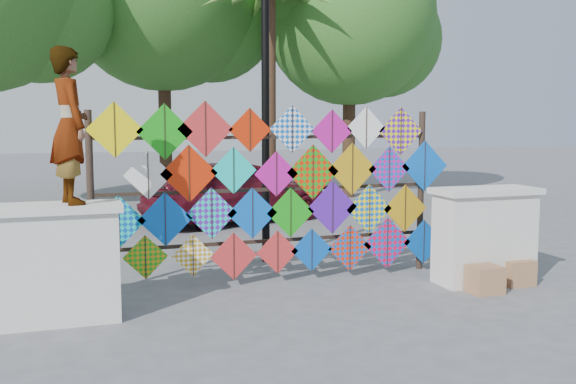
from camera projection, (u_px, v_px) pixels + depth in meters
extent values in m
plane|color=slate|center=(289.00, 296.00, 7.98)|extent=(80.00, 80.00, 0.00)
cube|color=silver|center=(56.00, 267.00, 6.88)|extent=(1.30, 0.55, 1.20)
cube|color=silver|center=(54.00, 208.00, 6.81)|extent=(1.40, 0.65, 0.08)
cube|color=silver|center=(484.00, 238.00, 8.58)|extent=(1.30, 0.55, 1.20)
cube|color=silver|center=(486.00, 191.00, 8.51)|extent=(1.40, 0.65, 0.08)
cylinder|color=black|center=(91.00, 204.00, 7.88)|extent=(0.09, 0.09, 2.30)
cylinder|color=black|center=(421.00, 191.00, 9.33)|extent=(0.09, 0.09, 2.30)
cube|color=black|center=(270.00, 241.00, 8.67)|extent=(4.60, 0.04, 0.04)
cube|color=black|center=(270.00, 189.00, 8.60)|extent=(4.60, 0.04, 0.04)
cube|color=black|center=(269.00, 137.00, 8.52)|extent=(4.60, 0.04, 0.04)
cube|color=#FCE90A|center=(115.00, 130.00, 7.82)|extent=(0.69, 0.01, 0.69)
cube|color=black|center=(115.00, 130.00, 7.81)|extent=(0.01, 0.01, 0.68)
cube|color=#15A113|center=(165.00, 132.00, 8.02)|extent=(0.71, 0.01, 0.71)
cube|color=black|center=(165.00, 132.00, 8.01)|extent=(0.01, 0.01, 0.70)
cube|color=red|center=(205.00, 129.00, 8.18)|extent=(0.72, 0.01, 0.72)
cube|color=black|center=(206.00, 129.00, 8.17)|extent=(0.01, 0.01, 0.71)
cube|color=red|center=(250.00, 130.00, 8.36)|extent=(0.58, 0.01, 0.58)
cube|color=black|center=(250.00, 130.00, 8.35)|extent=(0.01, 0.01, 0.57)
cube|color=blue|center=(292.00, 129.00, 8.55)|extent=(0.63, 0.01, 0.63)
cube|color=black|center=(292.00, 129.00, 8.54)|extent=(0.01, 0.01, 0.62)
cube|color=#C61292|center=(332.00, 131.00, 8.73)|extent=(0.60, 0.01, 0.60)
cube|color=black|center=(332.00, 131.00, 8.72)|extent=(0.01, 0.01, 0.59)
cube|color=white|center=(366.00, 128.00, 8.89)|extent=(0.58, 0.01, 0.58)
cube|color=black|center=(367.00, 128.00, 8.88)|extent=(0.01, 0.01, 0.57)
cube|color=#FCE90A|center=(401.00, 131.00, 9.06)|extent=(0.68, 0.01, 0.68)
cube|color=black|center=(401.00, 131.00, 9.05)|extent=(0.01, 0.01, 0.67)
cube|color=white|center=(148.00, 175.00, 7.97)|extent=(0.61, 0.01, 0.61)
cube|color=black|center=(148.00, 175.00, 7.96)|extent=(0.01, 0.01, 0.60)
cube|color=red|center=(189.00, 174.00, 8.13)|extent=(0.74, 0.01, 0.74)
cube|color=black|center=(189.00, 174.00, 8.12)|extent=(0.01, 0.01, 0.73)
cube|color=#0DDCCC|center=(234.00, 170.00, 8.31)|extent=(0.61, 0.01, 0.61)
cube|color=black|center=(234.00, 170.00, 8.30)|extent=(0.01, 0.01, 0.60)
cube|color=#C61292|center=(276.00, 174.00, 8.50)|extent=(0.60, 0.01, 0.60)
cube|color=black|center=(277.00, 174.00, 8.49)|extent=(0.01, 0.01, 0.59)
cube|color=red|center=(313.00, 172.00, 8.66)|extent=(0.75, 0.01, 0.75)
cube|color=black|center=(313.00, 172.00, 8.65)|extent=(0.01, 0.01, 0.73)
cube|color=#C59111|center=(352.00, 169.00, 8.84)|extent=(0.73, 0.01, 0.73)
cube|color=black|center=(353.00, 169.00, 8.83)|extent=(0.01, 0.01, 0.71)
cube|color=#C61292|center=(389.00, 169.00, 9.02)|extent=(0.65, 0.01, 0.65)
cube|color=black|center=(389.00, 169.00, 9.01)|extent=(0.01, 0.01, 0.63)
cube|color=blue|center=(425.00, 166.00, 9.20)|extent=(0.73, 0.01, 0.73)
cube|color=black|center=(425.00, 166.00, 9.18)|extent=(0.01, 0.01, 0.72)
cube|color=#084FBC|center=(119.00, 222.00, 7.88)|extent=(0.66, 0.01, 0.66)
cube|color=black|center=(119.00, 222.00, 7.86)|extent=(0.01, 0.01, 0.65)
cube|color=blue|center=(165.00, 219.00, 8.05)|extent=(0.69, 0.01, 0.69)
cube|color=black|center=(165.00, 219.00, 8.04)|extent=(0.01, 0.01, 0.68)
cube|color=#5117B1|center=(212.00, 213.00, 8.24)|extent=(0.67, 0.01, 0.67)
cube|color=black|center=(212.00, 214.00, 8.22)|extent=(0.01, 0.01, 0.66)
cube|color=blue|center=(252.00, 213.00, 8.41)|extent=(0.68, 0.01, 0.68)
cube|color=black|center=(253.00, 214.00, 8.40)|extent=(0.01, 0.01, 0.66)
cube|color=#15A113|center=(291.00, 213.00, 8.58)|extent=(0.67, 0.01, 0.67)
cube|color=black|center=(291.00, 213.00, 8.57)|extent=(0.01, 0.01, 0.66)
cube|color=#5117B1|center=(333.00, 207.00, 8.76)|extent=(0.73, 0.01, 0.73)
cube|color=black|center=(333.00, 208.00, 8.75)|extent=(0.01, 0.01, 0.72)
cube|color=#FCE90A|center=(369.00, 209.00, 8.94)|extent=(0.70, 0.01, 0.70)
cube|color=black|center=(370.00, 209.00, 8.93)|extent=(0.01, 0.01, 0.68)
cube|color=#C59111|center=(405.00, 209.00, 9.12)|extent=(0.68, 0.01, 0.68)
cube|color=black|center=(405.00, 209.00, 9.11)|extent=(0.01, 0.01, 0.67)
cube|color=#15A113|center=(145.00, 257.00, 7.98)|extent=(0.56, 0.01, 0.56)
cube|color=black|center=(146.00, 257.00, 7.97)|extent=(0.01, 0.01, 0.55)
cube|color=white|center=(193.00, 255.00, 8.17)|extent=(0.54, 0.01, 0.54)
cube|color=black|center=(193.00, 255.00, 8.16)|extent=(0.01, 0.01, 0.53)
cube|color=red|center=(234.00, 256.00, 8.35)|extent=(0.63, 0.01, 0.63)
cube|color=black|center=(234.00, 256.00, 8.34)|extent=(0.01, 0.01, 0.62)
cube|color=red|center=(277.00, 252.00, 8.53)|extent=(0.58, 0.01, 0.58)
cube|color=black|center=(278.00, 252.00, 8.52)|extent=(0.01, 0.01, 0.57)
cube|color=#084FBC|center=(312.00, 250.00, 8.69)|extent=(0.59, 0.01, 0.59)
cube|color=black|center=(312.00, 250.00, 8.68)|extent=(0.01, 0.01, 0.58)
cube|color=#084FBC|center=(350.00, 248.00, 8.87)|extent=(0.65, 0.01, 0.65)
cube|color=black|center=(350.00, 248.00, 8.85)|extent=(0.01, 0.01, 0.64)
cube|color=#084FBC|center=(387.00, 243.00, 9.04)|extent=(0.73, 0.01, 0.73)
cube|color=black|center=(388.00, 243.00, 9.03)|extent=(0.01, 0.01, 0.72)
cube|color=#084FBC|center=(424.00, 242.00, 9.23)|extent=(0.64, 0.01, 0.64)
cube|color=black|center=(424.00, 242.00, 9.22)|extent=(0.01, 0.01, 0.63)
sphere|color=#305A1C|center=(37.00, 6.00, 15.21)|extent=(3.64, 3.64, 3.64)
cylinder|color=#402B1B|center=(165.00, 125.00, 18.13)|extent=(0.36, 0.36, 4.12)
sphere|color=#305A1C|center=(210.00, 14.00, 18.50)|extent=(3.92, 3.92, 3.92)
cylinder|color=#402B1B|center=(349.00, 135.00, 18.32)|extent=(0.36, 0.36, 3.58)
sphere|color=#305A1C|center=(350.00, 19.00, 17.96)|extent=(4.80, 4.80, 4.80)
sphere|color=#305A1C|center=(383.00, 40.00, 18.68)|extent=(3.36, 3.36, 3.36)
cylinder|color=#402B1B|center=(270.00, 98.00, 15.92)|extent=(0.28, 0.28, 5.50)
cone|color=#3A7F2A|center=(286.00, 1.00, 16.44)|extent=(1.60, 1.60, 1.16)
cone|color=#3A7F2A|center=(260.00, 1.00, 16.49)|extent=(0.44, 1.82, 1.16)
imported|color=#99999E|center=(70.00, 126.00, 6.77)|extent=(0.54, 0.69, 1.66)
imported|color=#5B0F1D|center=(237.00, 190.00, 13.79)|extent=(4.40, 2.85, 1.39)
cylinder|color=black|center=(265.00, 125.00, 9.73)|extent=(0.12, 0.12, 4.20)
cube|color=#A67450|center=(485.00, 279.00, 8.09)|extent=(0.39, 0.35, 0.35)
cube|color=#A67450|center=(516.00, 272.00, 8.51)|extent=(0.40, 0.37, 0.34)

